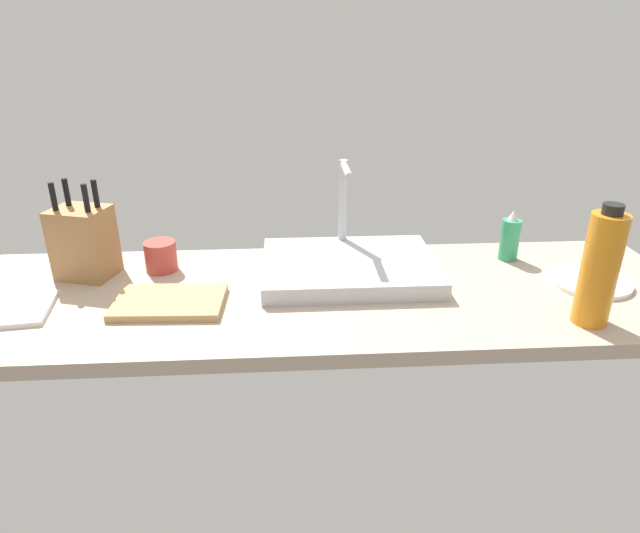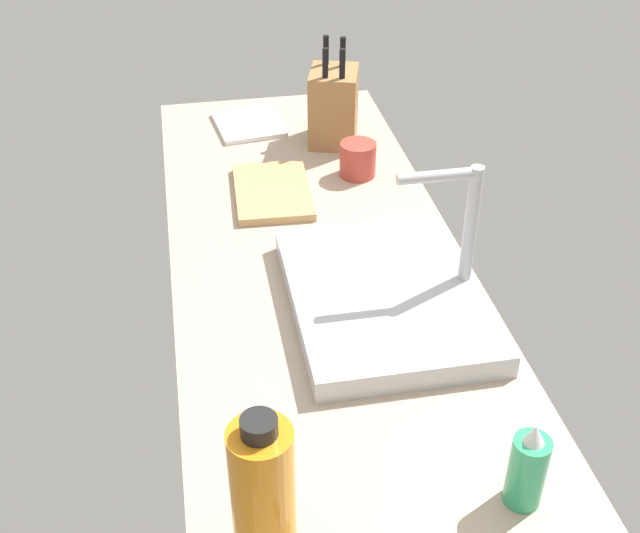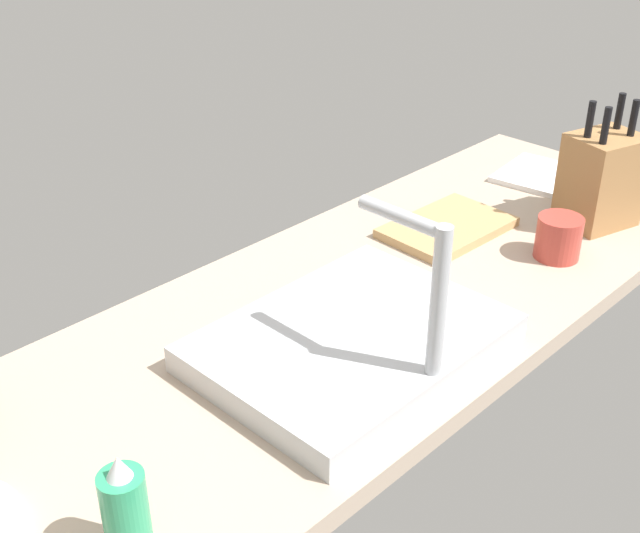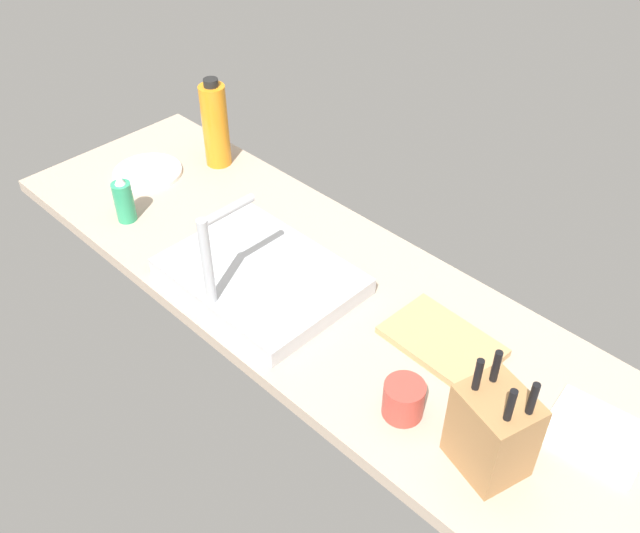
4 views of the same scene
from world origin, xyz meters
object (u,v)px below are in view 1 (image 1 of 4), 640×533
object	(u,v)px
cutting_board	(170,302)
dinner_plate	(589,281)
soap_bottle	(510,238)
coffee_mug	(161,256)
sink_basin	(349,267)
knife_block	(84,242)
water_bottle	(600,269)
faucet	(344,201)
dish_towel	(8,311)

from	to	relation	value
cutting_board	dinner_plate	size ratio (longest dim) A/B	1.24
soap_bottle	dinner_plate	world-z (taller)	soap_bottle
coffee_mug	sink_basin	bearing A→B (deg)	-7.20
knife_block	water_bottle	xyz separation A→B (cm)	(119.01, -32.29, 3.50)
sink_basin	dinner_plate	xyz separation A→B (cm)	(60.79, -8.75, -1.60)
faucet	water_bottle	bearing A→B (deg)	-39.19
dish_towel	soap_bottle	bearing A→B (deg)	10.71
water_bottle	faucet	bearing A→B (deg)	140.81
cutting_board	dinner_plate	xyz separation A→B (cm)	(104.91, 5.77, -0.30)
sink_basin	soap_bottle	bearing A→B (deg)	9.99
knife_block	coffee_mug	size ratio (longest dim) A/B	3.03
sink_basin	coffee_mug	world-z (taller)	coffee_mug
cutting_board	dinner_plate	distance (cm)	105.07
dinner_plate	dish_towel	world-z (taller)	same
faucet	coffee_mug	world-z (taller)	faucet
knife_block	water_bottle	bearing A→B (deg)	1.05
soap_bottle	water_bottle	bearing A→B (deg)	-82.40
knife_block	soap_bottle	xyz separation A→B (cm)	(114.19, 3.85, -3.18)
sink_basin	dish_towel	world-z (taller)	sink_basin
dish_towel	coffee_mug	distance (cm)	38.07
dish_towel	faucet	bearing A→B (deg)	19.93
water_bottle	dinner_plate	world-z (taller)	water_bottle
sink_basin	faucet	world-z (taller)	faucet
soap_bottle	dinner_plate	bearing A→B (deg)	-48.18
knife_block	coffee_mug	world-z (taller)	knife_block
water_bottle	dinner_plate	bearing A→B (deg)	62.13
water_bottle	dish_towel	xyz separation A→B (cm)	(-131.22, 12.24, -12.32)
water_bottle	dish_towel	distance (cm)	132.36
water_bottle	coffee_mug	xyz separation A→B (cm)	(-100.45, 34.39, -8.89)
faucet	dish_towel	bearing A→B (deg)	-160.07
faucet	dinner_plate	world-z (taller)	faucet
dinner_plate	soap_bottle	bearing A→B (deg)	131.82
dish_towel	knife_block	bearing A→B (deg)	58.67
dish_towel	coffee_mug	bearing A→B (deg)	35.75
sink_basin	knife_block	distance (cm)	68.95
faucet	sink_basin	bearing A→B (deg)	-89.07
knife_block	cutting_board	bearing A→B (deg)	-21.38
sink_basin	cutting_board	distance (cm)	46.47
soap_bottle	dish_towel	size ratio (longest dim) A/B	0.77
water_bottle	coffee_mug	bearing A→B (deg)	161.10
knife_block	dinner_plate	xyz separation A→B (cm)	(129.23, -12.96, -8.82)
dinner_plate	dish_towel	distance (cm)	141.62
faucet	knife_block	bearing A→B (deg)	-172.39
sink_basin	cutting_board	bearing A→B (deg)	-161.78
sink_basin	cutting_board	size ratio (longest dim) A/B	1.79
soap_bottle	coffee_mug	xyz separation A→B (cm)	(-95.63, -1.75, -2.20)
coffee_mug	dish_towel	bearing A→B (deg)	-144.25
soap_bottle	dish_towel	distance (cm)	128.76
faucet	cutting_board	distance (cm)	54.20
water_bottle	dinner_plate	xyz separation A→B (cm)	(10.22, 19.33, -12.32)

